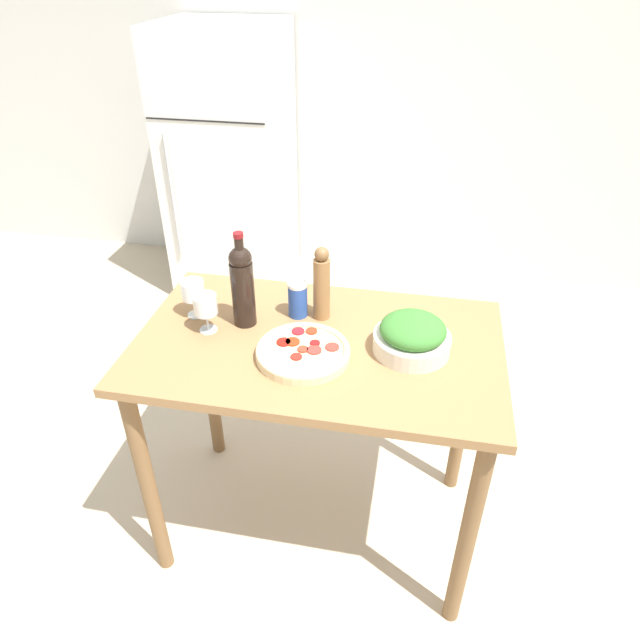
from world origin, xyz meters
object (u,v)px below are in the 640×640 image
object	(u,v)px
wine_glass_far	(193,292)
homemade_pizza	(303,352)
salad_bowl	(412,336)
salt_canister	(298,299)
pepper_mill	(322,285)
refrigerator	(230,165)
wine_glass_near	(205,306)
wine_bottle	(242,284)

from	to	relation	value
wine_glass_far	homemade_pizza	distance (m)	0.46
salad_bowl	wine_glass_far	bearing A→B (deg)	175.01
homemade_pizza	salt_canister	world-z (taller)	salt_canister
wine_glass_far	homemade_pizza	size ratio (longest dim) A/B	0.45
pepper_mill	salad_bowl	size ratio (longest dim) A/B	1.09
refrigerator	salad_bowl	world-z (taller)	refrigerator
wine_glass_near	salad_bowl	xyz separation A→B (m)	(0.68, 0.02, -0.04)
refrigerator	salt_canister	xyz separation A→B (m)	(0.85, -1.77, 0.16)
wine_glass_near	pepper_mill	distance (m)	0.39
wine_glass_far	salt_canister	world-z (taller)	wine_glass_far
wine_glass_far	homemade_pizza	bearing A→B (deg)	-21.20
wine_glass_far	salad_bowl	xyz separation A→B (m)	(0.75, -0.07, -0.04)
wine_glass_near	wine_glass_far	world-z (taller)	same
refrigerator	wine_glass_far	xyz separation A→B (m)	(0.50, -1.84, 0.19)
wine_bottle	homemade_pizza	distance (m)	0.31
pepper_mill	salad_bowl	world-z (taller)	pepper_mill
pepper_mill	salt_canister	distance (m)	0.11
wine_glass_far	salad_bowl	size ratio (longest dim) A/B	0.55
wine_bottle	homemade_pizza	xyz separation A→B (m)	(0.24, -0.15, -0.13)
refrigerator	wine_glass_near	bearing A→B (deg)	-73.42
wine_glass_near	pepper_mill	world-z (taller)	pepper_mill
pepper_mill	salad_bowl	bearing A→B (deg)	-23.57
pepper_mill	homemade_pizza	world-z (taller)	pepper_mill
wine_glass_far	pepper_mill	world-z (taller)	pepper_mill
wine_glass_far	salad_bowl	distance (m)	0.76
wine_glass_far	salad_bowl	world-z (taller)	wine_glass_far
salad_bowl	homemade_pizza	bearing A→B (deg)	-163.67
refrigerator	pepper_mill	world-z (taller)	refrigerator
pepper_mill	salad_bowl	xyz separation A→B (m)	(0.32, -0.14, -0.07)
wine_bottle	salt_canister	size ratio (longest dim) A/B	2.61
wine_bottle	homemade_pizza	bearing A→B (deg)	-32.57
wine_glass_near	salt_canister	size ratio (longest dim) A/B	1.05
refrigerator	wine_glass_near	xyz separation A→B (m)	(0.57, -1.92, 0.19)
wine_glass_near	wine_glass_far	distance (m)	0.11
wine_glass_far	wine_glass_near	bearing A→B (deg)	-47.31
refrigerator	wine_bottle	size ratio (longest dim) A/B	4.89
wine_glass_near	salt_canister	world-z (taller)	wine_glass_near
refrigerator	wine_bottle	world-z (taller)	refrigerator
salt_canister	refrigerator	bearing A→B (deg)	115.59
salad_bowl	salt_canister	world-z (taller)	salt_canister
wine_bottle	wine_glass_far	world-z (taller)	wine_bottle
wine_glass_near	homemade_pizza	size ratio (longest dim) A/B	0.45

